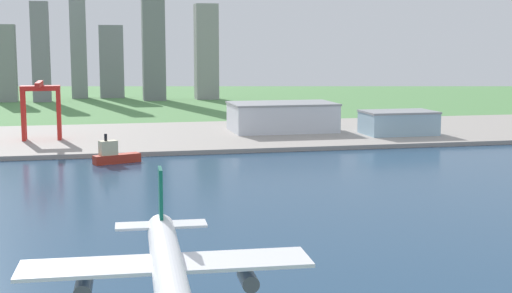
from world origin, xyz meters
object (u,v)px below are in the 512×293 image
(warehouse_main, at_px, (282,117))
(warehouse_annex, at_px, (398,122))
(tugboat_small, at_px, (114,155))
(airplane_landing, at_px, (167,265))
(port_crane_red, at_px, (40,98))

(warehouse_main, bearing_deg, warehouse_annex, -26.07)
(tugboat_small, relative_size, warehouse_main, 0.36)
(warehouse_main, xyz_separation_m, warehouse_annex, (65.20, -31.90, -1.85))
(warehouse_main, relative_size, warehouse_annex, 1.51)
(airplane_landing, bearing_deg, warehouse_main, 73.17)
(tugboat_small, relative_size, port_crane_red, 0.69)
(airplane_landing, height_order, tugboat_small, airplane_landing)
(port_crane_red, height_order, warehouse_main, port_crane_red)
(warehouse_main, height_order, warehouse_annex, warehouse_main)
(airplane_landing, xyz_separation_m, warehouse_annex, (174.30, 328.68, -20.17))
(tugboat_small, xyz_separation_m, port_crane_red, (-38.24, 78.94, 22.40))
(tugboat_small, height_order, warehouse_annex, warehouse_annex)
(airplane_landing, height_order, port_crane_red, airplane_landing)
(port_crane_red, xyz_separation_m, warehouse_main, (146.23, 13.40, -15.08))
(airplane_landing, xyz_separation_m, port_crane_red, (-37.13, 347.18, -3.24))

